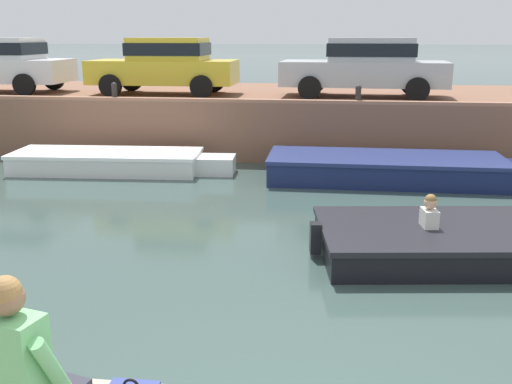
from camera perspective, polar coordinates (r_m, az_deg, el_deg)
name	(u,v)px	position (r m, az deg, el deg)	size (l,w,h in m)	color
ground_plane	(309,238)	(9.13, 5.33, -4.63)	(400.00, 400.00, 0.00)	#384C47
far_quay_wall	(320,118)	(17.12, 6.42, 7.39)	(60.00, 6.00, 1.51)	brown
far_wall_coping	(319,102)	(14.16, 6.31, 8.97)	(60.00, 0.24, 0.08)	#9F6C52
boat_moored_west_white	(116,162)	(13.84, -13.83, 2.96)	(5.26, 1.73, 0.48)	white
boat_moored_central_navy	(397,169)	(12.91, 13.89, 2.25)	(6.10, 1.84, 0.56)	navy
car_left_inner_yellow	(166,64)	(16.39, -9.02, 12.57)	(4.03, 1.91, 1.54)	yellow
car_centre_silver	(366,65)	(15.78, 10.95, 12.38)	(4.42, 2.11, 1.54)	#B7BABC
mooring_bollard_west	(114,90)	(15.28, -13.98, 9.83)	(0.15, 0.15, 0.44)	#2D2B28
mooring_bollard_mid	(358,93)	(14.29, 10.19, 9.68)	(0.15, 0.15, 0.44)	#2D2B28
person_seated_left	(22,367)	(3.73, -22.36, -15.88)	(0.59, 0.60, 0.97)	#282833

